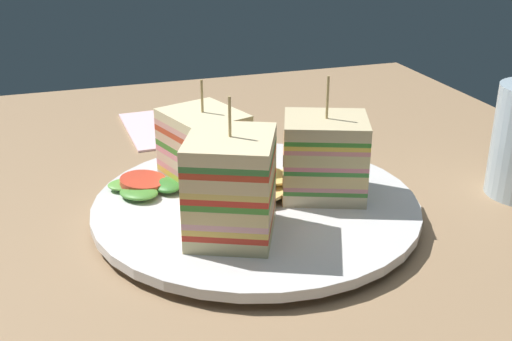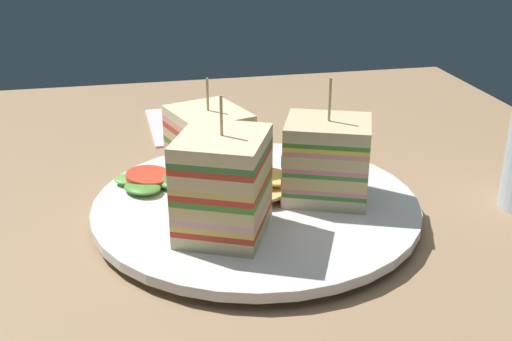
{
  "view_description": "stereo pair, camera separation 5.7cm",
  "coord_description": "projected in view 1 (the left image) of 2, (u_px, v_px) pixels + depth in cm",
  "views": [
    {
      "loc": [
        49.97,
        -16.33,
        27.33
      ],
      "look_at": [
        0.0,
        0.0,
        4.62
      ],
      "focal_mm": 44.88,
      "sensor_mm": 36.0,
      "label": 1
    },
    {
      "loc": [
        51.45,
        -10.8,
        27.33
      ],
      "look_at": [
        0.0,
        0.0,
        4.62
      ],
      "focal_mm": 44.88,
      "sensor_mm": 36.0,
      "label": 2
    }
  ],
  "objects": [
    {
      "name": "sandwich_wedge_1",
      "position": [
        231.0,
        186.0,
        0.51
      ],
      "size": [
        9.58,
        9.16,
        11.74
      ],
      "rotation": [
        0.0,
        0.0,
        9.0
      ],
      "color": "beige",
      "rests_on": "plate"
    },
    {
      "name": "chip_pile",
      "position": [
        265.0,
        187.0,
        0.59
      ],
      "size": [
        5.7,
        6.82,
        2.34
      ],
      "color": "#E4D171",
      "rests_on": "plate"
    },
    {
      "name": "napkin",
      "position": [
        172.0,
        126.0,
        0.81
      ],
      "size": [
        14.68,
        11.68,
        0.5
      ],
      "primitive_type": "cube",
      "rotation": [
        0.0,
        0.0,
        0.03
      ],
      "color": "#F4C7CF",
      "rests_on": "ground_plane"
    },
    {
      "name": "salad_garnish",
      "position": [
        145.0,
        186.0,
        0.6
      ],
      "size": [
        6.55,
        7.19,
        1.27
      ],
      "color": "#63AB43",
      "rests_on": "plate"
    },
    {
      "name": "sandwich_wedge_0",
      "position": [
        204.0,
        148.0,
        0.61
      ],
      "size": [
        9.1,
        8.32,
        10.24
      ],
      "rotation": [
        0.0,
        0.0,
        6.6
      ],
      "color": "beige",
      "rests_on": "plate"
    },
    {
      "name": "ground_plane",
      "position": [
        256.0,
        225.0,
        0.59
      ],
      "size": [
        96.74,
        84.03,
        1.8
      ],
      "primitive_type": "cube",
      "color": "#9A7856"
    },
    {
      "name": "sandwich_wedge_2",
      "position": [
        324.0,
        157.0,
        0.58
      ],
      "size": [
        8.52,
        9.25,
        11.29
      ],
      "rotation": [
        0.0,
        0.0,
        10.63
      ],
      "color": "beige",
      "rests_on": "plate"
    },
    {
      "name": "plate",
      "position": [
        256.0,
        207.0,
        0.59
      ],
      "size": [
        29.73,
        29.73,
        1.62
      ],
      "color": "white",
      "rests_on": "ground_plane"
    }
  ]
}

